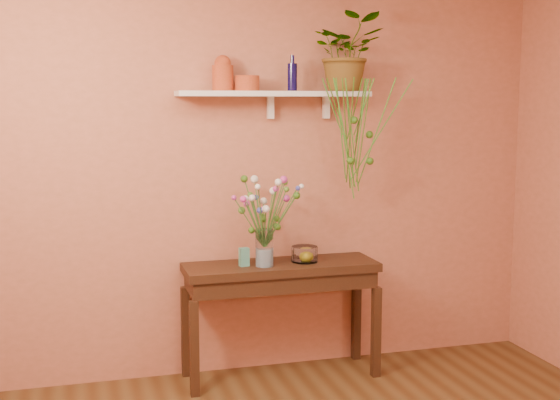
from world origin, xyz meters
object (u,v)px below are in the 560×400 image
object	(u,v)px
glass_bowl	(305,255)
glass_vase	(264,251)
terracotta_jug	(223,74)
spider_plant	(347,53)
bouquet	(266,202)
blue_bottle	(292,76)
sideboard	(281,280)

from	to	relation	value
glass_bowl	glass_vase	bearing A→B (deg)	-169.04
terracotta_jug	spider_plant	bearing A→B (deg)	-2.88
glass_bowl	bouquet	bearing A→B (deg)	-170.88
blue_bottle	spider_plant	size ratio (longest dim) A/B	0.46
spider_plant	glass_vase	distance (m)	1.45
glass_vase	spider_plant	bearing A→B (deg)	12.10
sideboard	bouquet	xyz separation A→B (m)	(-0.12, -0.05, 0.54)
blue_bottle	glass_vase	xyz separation A→B (m)	(-0.23, -0.14, -1.14)
terracotta_jug	glass_vase	world-z (taller)	terracotta_jug
glass_vase	bouquet	distance (m)	0.32
terracotta_jug	glass_bowl	distance (m)	1.32
bouquet	glass_bowl	bearing A→B (deg)	9.12
glass_vase	glass_bowl	distance (m)	0.31
glass_bowl	terracotta_jug	bearing A→B (deg)	167.41
glass_vase	bouquet	world-z (taller)	bouquet
sideboard	blue_bottle	bearing A→B (deg)	37.48
blue_bottle	spider_plant	world-z (taller)	spider_plant
spider_plant	bouquet	size ratio (longest dim) A/B	1.10
sideboard	terracotta_jug	bearing A→B (deg)	162.16
sideboard	terracotta_jug	world-z (taller)	terracotta_jug
spider_plant	sideboard	bearing A→B (deg)	-171.47
spider_plant	glass_bowl	bearing A→B (deg)	-166.86
terracotta_jug	blue_bottle	world-z (taller)	blue_bottle
spider_plant	glass_bowl	size ratio (longest dim) A/B	2.92
blue_bottle	bouquet	xyz separation A→B (m)	(-0.22, -0.13, -0.82)
blue_bottle	glass_bowl	world-z (taller)	blue_bottle
blue_bottle	glass_vase	bearing A→B (deg)	-149.26
spider_plant	glass_vase	size ratio (longest dim) A/B	2.09
sideboard	spider_plant	size ratio (longest dim) A/B	2.52
glass_vase	sideboard	bearing A→B (deg)	24.64
blue_bottle	glass_bowl	xyz separation A→B (m)	(0.07, -0.08, -1.19)
sideboard	bouquet	distance (m)	0.55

